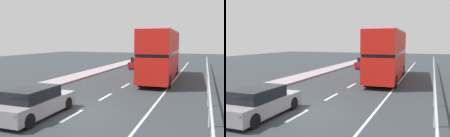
% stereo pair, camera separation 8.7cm
% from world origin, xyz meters
% --- Properties ---
extents(ground_plane, '(75.72, 120.00, 0.10)m').
position_xyz_m(ground_plane, '(0.00, 0.00, -0.05)').
color(ground_plane, '#2C3136').
extents(lane_paint_markings, '(3.43, 46.00, 0.01)m').
position_xyz_m(lane_paint_markings, '(1.99, 8.58, 0.00)').
color(lane_paint_markings, silver).
rests_on(lane_paint_markings, ground).
extents(bridge_side_railing, '(0.10, 42.00, 1.12)m').
position_xyz_m(bridge_side_railing, '(6.06, 9.00, 0.90)').
color(bridge_side_railing, '#ABB1B2').
rests_on(bridge_side_railing, ground).
extents(double_decker_bus_red, '(2.82, 11.04, 4.47)m').
position_xyz_m(double_decker_bus_red, '(2.09, 11.95, 2.39)').
color(double_decker_bus_red, red).
rests_on(double_decker_bus_red, ground).
extents(hatchback_car_near, '(1.83, 4.43, 1.40)m').
position_xyz_m(hatchback_car_near, '(-1.57, -1.11, 0.67)').
color(hatchback_car_near, gray).
rests_on(hatchback_car_near, ground).
extents(sedan_car_ahead, '(2.01, 4.47, 1.46)m').
position_xyz_m(sedan_car_ahead, '(-2.04, 20.38, 0.70)').
color(sedan_car_ahead, maroon).
rests_on(sedan_car_ahead, ground).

